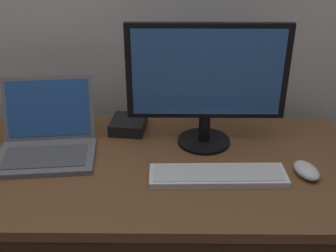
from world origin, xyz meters
TOP-DOWN VIEW (x-y plane):
  - desk at (0.00, -0.01)m, footprint 1.47×0.69m
  - laptop_space_gray at (-0.33, 0.06)m, footprint 0.35×0.33m
  - external_monitor at (0.22, 0.13)m, footprint 0.54×0.19m
  - wired_keyboard at (0.24, -0.09)m, footprint 0.43×0.13m
  - computer_mouse at (0.53, -0.07)m, footprint 0.09×0.12m
  - external_drive_box at (-0.07, 0.24)m, footprint 0.14×0.16m

SIDE VIEW (x-z plane):
  - desk at x=0.00m, z-range 0.14..0.92m
  - wired_keyboard at x=0.24m, z-range 0.78..0.80m
  - computer_mouse at x=0.53m, z-range 0.78..0.81m
  - external_drive_box at x=-0.07m, z-range 0.78..0.82m
  - laptop_space_gray at x=-0.33m, z-range 0.71..0.94m
  - external_monitor at x=0.22m, z-range 0.80..1.24m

